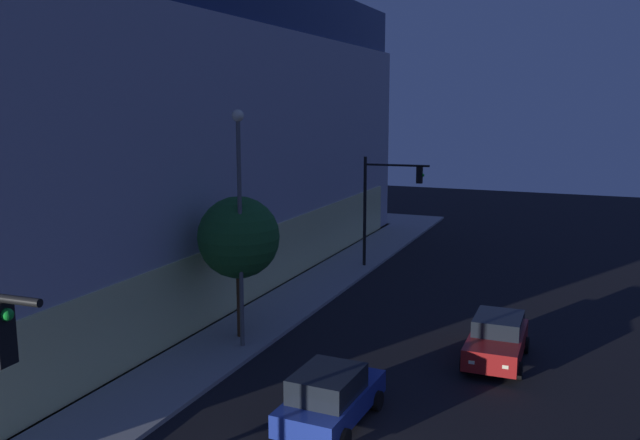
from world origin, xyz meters
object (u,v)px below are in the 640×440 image
object	(u,v)px
modern_building	(51,131)
car_blue	(330,396)
street_lamp_sidewalk	(240,203)
sidewalk_tree	(239,238)
traffic_light_far_corner	(385,195)
car_red	(497,339)

from	to	relation	value
modern_building	car_blue	xyz separation A→B (m)	(-11.55, -21.13, -6.92)
street_lamp_sidewalk	car_blue	distance (m)	8.33
modern_building	sidewalk_tree	world-z (taller)	modern_building
street_lamp_sidewalk	car_blue	bearing A→B (deg)	-129.05
traffic_light_far_corner	street_lamp_sidewalk	distance (m)	14.18
sidewalk_tree	car_red	distance (m)	10.33
traffic_light_far_corner	car_red	xyz separation A→B (m)	(-11.54, -7.84, -3.41)
modern_building	car_blue	bearing A→B (deg)	-118.67
sidewalk_tree	car_red	bearing A→B (deg)	-80.52
sidewalk_tree	street_lamp_sidewalk	bearing A→B (deg)	-147.03
street_lamp_sidewalk	sidewalk_tree	bearing A→B (deg)	32.97
traffic_light_far_corner	street_lamp_sidewalk	size ratio (longest dim) A/B	0.70
traffic_light_far_corner	street_lamp_sidewalk	world-z (taller)	street_lamp_sidewalk
traffic_light_far_corner	car_red	size ratio (longest dim) A/B	1.44
modern_building	car_blue	distance (m)	25.06
sidewalk_tree	car_blue	world-z (taller)	sidewalk_tree
traffic_light_far_corner	car_blue	size ratio (longest dim) A/B	1.44
modern_building	car_red	size ratio (longest dim) A/B	9.41
car_blue	street_lamp_sidewalk	bearing A→B (deg)	50.95
traffic_light_far_corner	sidewalk_tree	size ratio (longest dim) A/B	1.11
car_red	car_blue	bearing A→B (deg)	150.94
modern_building	traffic_light_far_corner	xyz separation A→B (m)	(6.80, -17.08, -3.53)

